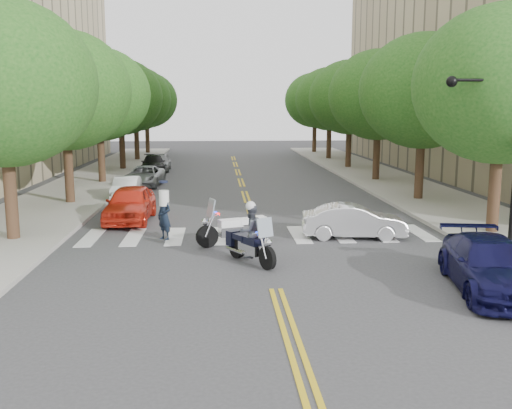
{
  "coord_description": "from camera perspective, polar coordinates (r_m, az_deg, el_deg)",
  "views": [
    {
      "loc": [
        -1.49,
        -14.39,
        4.72
      ],
      "look_at": [
        -0.14,
        5.78,
        1.3
      ],
      "focal_mm": 40.0,
      "sensor_mm": 36.0,
      "label": 1
    }
  ],
  "objects": [
    {
      "name": "parked_car_e",
      "position": [
        44.3,
        -9.61,
        4.22
      ],
      "size": [
        1.68,
        3.99,
        1.35
      ],
      "primitive_type": "imported",
      "rotation": [
        0.0,
        0.0,
        0.02
      ],
      "color": "gray",
      "rests_on": "ground"
    },
    {
      "name": "sidewalk_right",
      "position": [
        38.3,
        12.87,
        2.39
      ],
      "size": [
        5.0,
        60.0,
        0.15
      ],
      "primitive_type": "cube",
      "color": "#9E9991",
      "rests_on": "ground"
    },
    {
      "name": "tree_r_1",
      "position": [
        30.21,
        16.37,
        10.8
      ],
      "size": [
        6.4,
        6.4,
        8.45
      ],
      "color": "#382316",
      "rests_on": "ground"
    },
    {
      "name": "parked_car_d",
      "position": [
        43.35,
        -10.22,
        4.03
      ],
      "size": [
        2.13,
        4.46,
        1.25
      ],
      "primitive_type": "imported",
      "rotation": [
        0.0,
        0.0,
        0.09
      ],
      "color": "black",
      "rests_on": "ground"
    },
    {
      "name": "tree_r_3",
      "position": [
        45.57,
        9.36,
        10.52
      ],
      "size": [
        6.4,
        6.4,
        8.45
      ],
      "color": "#382316",
      "rests_on": "ground"
    },
    {
      "name": "sedan_blue",
      "position": [
        16.08,
        22.37,
        -5.65
      ],
      "size": [
        2.68,
        5.0,
        1.38
      ],
      "primitive_type": "imported",
      "rotation": [
        0.0,
        0.0,
        -0.17
      ],
      "color": "#0D0D36",
      "rests_on": "ground"
    },
    {
      "name": "tree_l_2",
      "position": [
        37.12,
        -15.47,
        10.55
      ],
      "size": [
        6.4,
        6.4,
        8.45
      ],
      "color": "#382316",
      "rests_on": "ground"
    },
    {
      "name": "tree_l_4",
      "position": [
        52.9,
        -11.98,
        10.3
      ],
      "size": [
        6.4,
        6.4,
        8.45
      ],
      "color": "#382316",
      "rests_on": "ground"
    },
    {
      "name": "parked_car_c",
      "position": [
        35.62,
        -11.1,
        2.8
      ],
      "size": [
        2.34,
        4.56,
        1.23
      ],
      "primitive_type": "imported",
      "rotation": [
        0.0,
        0.0,
        -0.07
      ],
      "color": "gray",
      "rests_on": "ground"
    },
    {
      "name": "motorcycle_parked",
      "position": [
        19.91,
        -1.78,
        -2.39
      ],
      "size": [
        2.52,
        1.2,
        1.68
      ],
      "rotation": [
        0.0,
        0.0,
        1.91
      ],
      "color": "black",
      "rests_on": "ground"
    },
    {
      "name": "sidewalk_left",
      "position": [
        37.55,
        -16.14,
        2.11
      ],
      "size": [
        5.0,
        60.0,
        0.15
      ],
      "primitive_type": "cube",
      "color": "#9E9991",
      "rests_on": "ground"
    },
    {
      "name": "tree_r_4",
      "position": [
        53.4,
        7.39,
        10.42
      ],
      "size": [
        6.4,
        6.4,
        8.45
      ],
      "color": "#382316",
      "rests_on": "ground"
    },
    {
      "name": "parked_car_a",
      "position": [
        24.56,
        -12.48,
        0.09
      ],
      "size": [
        1.92,
        4.5,
        1.51
      ],
      "primitive_type": "imported",
      "rotation": [
        0.0,
        0.0,
        -0.03
      ],
      "color": "red",
      "rests_on": "ground"
    },
    {
      "name": "convertible",
      "position": [
        21.23,
        9.75,
        -1.67
      ],
      "size": [
        3.9,
        1.73,
        1.24
      ],
      "primitive_type": "imported",
      "rotation": [
        0.0,
        0.0,
        1.46
      ],
      "color": "silver",
      "rests_on": "ground"
    },
    {
      "name": "tree_l_5",
      "position": [
        60.84,
        -10.92,
        10.21
      ],
      "size": [
        6.4,
        6.4,
        8.45
      ],
      "color": "#382316",
      "rests_on": "ground"
    },
    {
      "name": "ground",
      "position": [
        15.22,
        2.0,
        -8.47
      ],
      "size": [
        140.0,
        140.0,
        0.0
      ],
      "primitive_type": "plane",
      "color": "#38383A",
      "rests_on": "ground"
    },
    {
      "name": "tree_r_2",
      "position": [
        37.83,
        12.15,
        10.65
      ],
      "size": [
        6.4,
        6.4,
        8.45
      ],
      "color": "#382316",
      "rests_on": "ground"
    },
    {
      "name": "tree_l_3",
      "position": [
        44.99,
        -13.42,
        10.41
      ],
      "size": [
        6.4,
        6.4,
        8.45
      ],
      "color": "#382316",
      "rests_on": "ground"
    },
    {
      "name": "tree_r_0",
      "position": [
        22.86,
        23.37,
        10.92
      ],
      "size": [
        6.4,
        6.4,
        8.45
      ],
      "color": "#382316",
      "rests_on": "ground"
    },
    {
      "name": "tree_r_5",
      "position": [
        61.27,
        5.92,
        10.33
      ],
      "size": [
        6.4,
        6.4,
        8.45
      ],
      "color": "#382316",
      "rests_on": "ground"
    },
    {
      "name": "motorcycle_police",
      "position": [
        17.52,
        -0.64,
        -3.12
      ],
      "size": [
        1.45,
        2.17,
        1.94
      ],
      "rotation": [
        0.0,
        0.0,
        3.67
      ],
      "color": "black",
      "rests_on": "ground"
    },
    {
      "name": "parked_car_b",
      "position": [
        30.67,
        -12.83,
        1.61
      ],
      "size": [
        1.3,
        3.57,
        1.17
      ],
      "primitive_type": "imported",
      "rotation": [
        0.0,
        0.0,
        0.02
      ],
      "color": "white",
      "rests_on": "ground"
    },
    {
      "name": "tree_l_0",
      "position": [
        21.67,
        -24.01,
        11.0
      ],
      "size": [
        6.4,
        6.4,
        8.45
      ],
      "color": "#382316",
      "rests_on": "ground"
    },
    {
      "name": "tree_l_1",
      "position": [
        29.33,
        -18.61,
        10.74
      ],
      "size": [
        6.4,
        6.4,
        8.45
      ],
      "color": "#382316",
      "rests_on": "ground"
    },
    {
      "name": "officer_standing",
      "position": [
        20.87,
        -9.14,
        -1.15
      ],
      "size": [
        0.74,
        0.75,
        1.74
      ],
      "primitive_type": "imported",
      "rotation": [
        0.0,
        0.0,
        -0.82
      ],
      "color": "black",
      "rests_on": "ground"
    },
    {
      "name": "traffic_signal_pole",
      "position": [
        20.14,
        23.51,
        5.97
      ],
      "size": [
        2.82,
        0.42,
        6.0
      ],
      "color": "black",
      "rests_on": "ground"
    }
  ]
}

